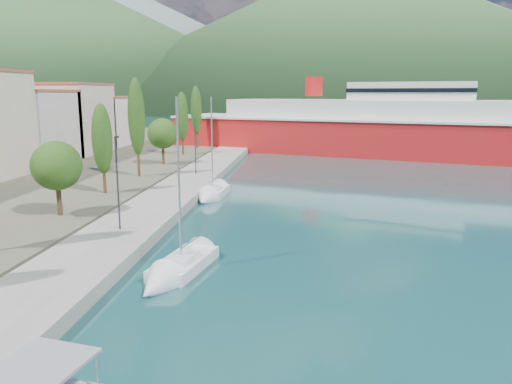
# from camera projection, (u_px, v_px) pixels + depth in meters

# --- Properties ---
(ground) EXTENTS (1400.00, 1400.00, 0.00)m
(ground) POSITION_uv_depth(u_px,v_px,m) (296.00, 129.00, 135.17)
(ground) COLOR #174849
(quay) EXTENTS (5.00, 88.00, 0.80)m
(quay) POSITION_uv_depth(u_px,v_px,m) (169.00, 198.00, 44.30)
(quay) COLOR gray
(quay) RESTS_ON ground
(hills_far) EXTENTS (1480.00, 900.00, 180.00)m
(hills_far) POSITION_uv_depth(u_px,v_px,m) (424.00, 35.00, 592.60)
(hills_far) COLOR slate
(hills_far) RESTS_ON ground
(hills_near) EXTENTS (1010.00, 520.00, 115.00)m
(hills_near) POSITION_uv_depth(u_px,v_px,m) (441.00, 37.00, 362.00)
(hills_near) COLOR #33592E
(hills_near) RESTS_ON ground
(tree_row) EXTENTS (3.77, 63.50, 10.47)m
(tree_row) POSITION_uv_depth(u_px,v_px,m) (126.00, 133.00, 49.93)
(tree_row) COLOR #47301E
(tree_row) RESTS_ON land_strip
(lamp_posts) EXTENTS (0.15, 44.44, 6.06)m
(lamp_posts) POSITION_uv_depth(u_px,v_px,m) (120.00, 178.00, 32.56)
(lamp_posts) COLOR #2D2D33
(lamp_posts) RESTS_ON quay
(sailboat_near) EXTENTS (3.42, 7.39, 10.22)m
(sailboat_near) POSITION_uv_depth(u_px,v_px,m) (170.00, 275.00, 25.88)
(sailboat_near) COLOR silver
(sailboat_near) RESTS_ON ground
(sailboat_mid) EXTENTS (2.53, 6.96, 10.09)m
(sailboat_mid) POSITION_uv_depth(u_px,v_px,m) (209.00, 196.00, 45.69)
(sailboat_mid) COLOR silver
(sailboat_mid) RESTS_ON ground
(ferry) EXTENTS (65.41, 33.20, 12.79)m
(ferry) POSITION_uv_depth(u_px,v_px,m) (368.00, 129.00, 78.79)
(ferry) COLOR red
(ferry) RESTS_ON ground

